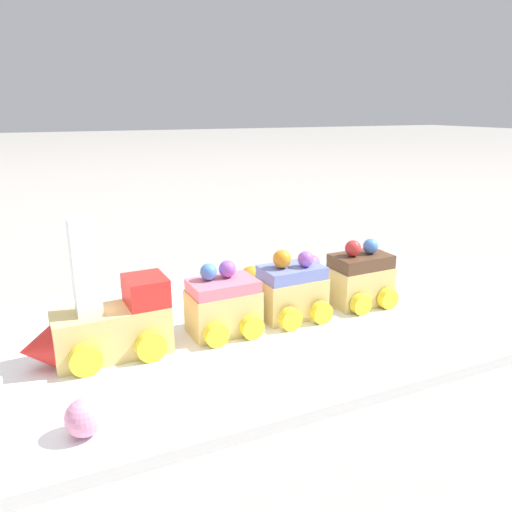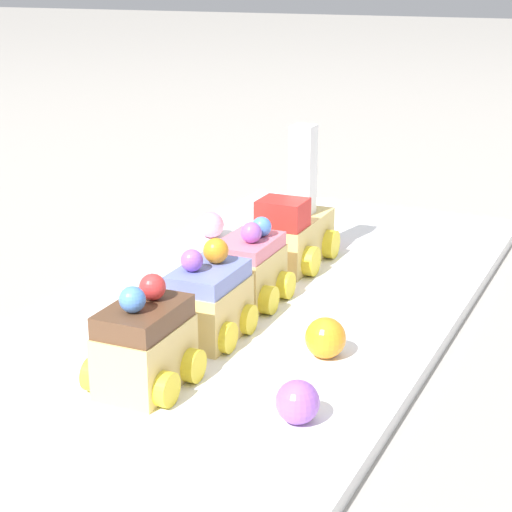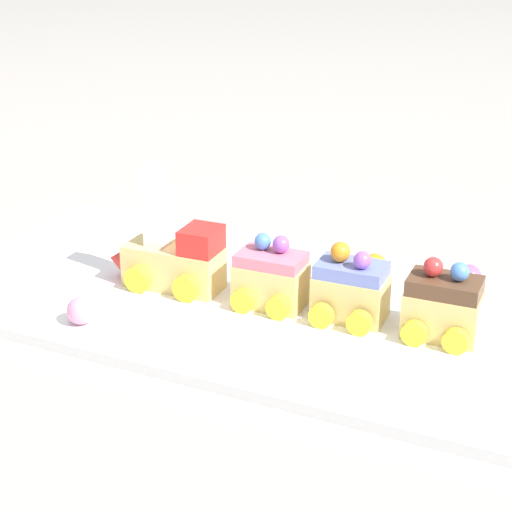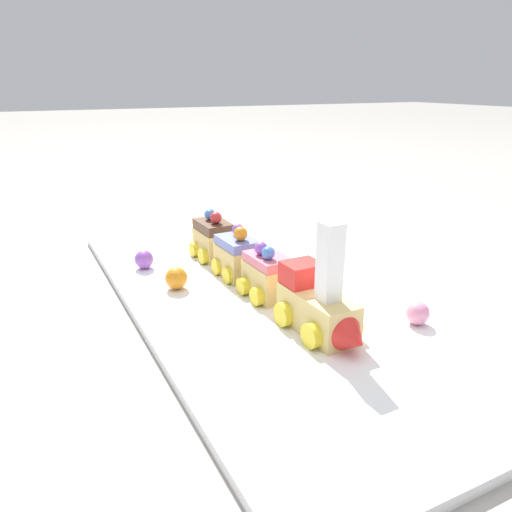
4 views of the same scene
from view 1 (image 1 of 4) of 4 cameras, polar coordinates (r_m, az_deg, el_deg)
The scene contains 9 objects.
ground_plane at distance 0.54m, azimuth -3.16°, elevation -9.33°, with size 10.00×10.00×0.00m, color gray.
display_board at distance 0.54m, azimuth -3.17°, elevation -8.75°, with size 0.73×0.33×0.01m, color white.
cake_train_locomotive at distance 0.48m, azimuth -16.96°, elevation -7.38°, with size 0.13×0.07×0.13m.
cake_car_strawberry at distance 0.51m, azimuth -3.77°, elevation -5.76°, with size 0.07×0.07×0.07m.
cake_car_blueberry at distance 0.55m, azimuth 4.27°, elevation -4.17°, with size 0.07×0.07×0.08m.
cake_car_chocolate at distance 0.60m, azimuth 11.85°, elevation -2.65°, with size 0.07×0.07×0.08m.
gumball_orange at distance 0.63m, azimuth -0.51°, elevation -2.54°, with size 0.03×0.03×0.03m, color orange.
gumball_pink at distance 0.39m, azimuth -19.05°, elevation -17.06°, with size 0.03×0.03×0.03m, color pink.
gumball_purple at distance 0.69m, azimuth 6.26°, elevation -1.03°, with size 0.03×0.03×0.03m, color #9956C6.
Camera 1 is at (0.18, 0.45, 0.24)m, focal length 35.00 mm.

